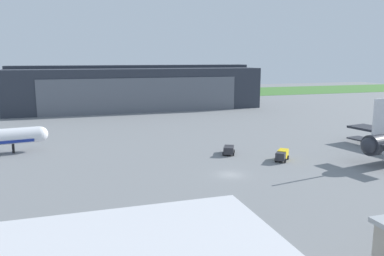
# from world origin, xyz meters

# --- Properties ---
(ground_plane) EXTENTS (440.00, 440.00, 0.00)m
(ground_plane) POSITION_xyz_m (0.00, 0.00, 0.00)
(ground_plane) COLOR slate
(grass_field_strip) EXTENTS (440.00, 56.00, 0.08)m
(grass_field_strip) POSITION_xyz_m (0.00, 159.48, 0.04)
(grass_field_strip) COLOR #417532
(grass_field_strip) RESTS_ON ground_plane
(maintenance_hangar) EXTENTS (101.35, 36.54, 18.10)m
(maintenance_hangar) POSITION_xyz_m (-0.84, 102.80, 8.59)
(maintenance_hangar) COLOR #2D333D
(maintenance_hangar) RESTS_ON ground_plane
(pushback_tractor) EXTENTS (4.61, 4.83, 2.13)m
(pushback_tractor) POSITION_xyz_m (14.20, 5.92, 1.22)
(pushback_tractor) COLOR #2D2D33
(pushback_tractor) RESTS_ON ground_plane
(stair_truck) EXTENTS (3.96, 5.15, 1.89)m
(stair_truck) POSITION_xyz_m (5.71, 14.34, 1.00)
(stair_truck) COLOR #2D2D33
(stair_truck) RESTS_ON ground_plane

